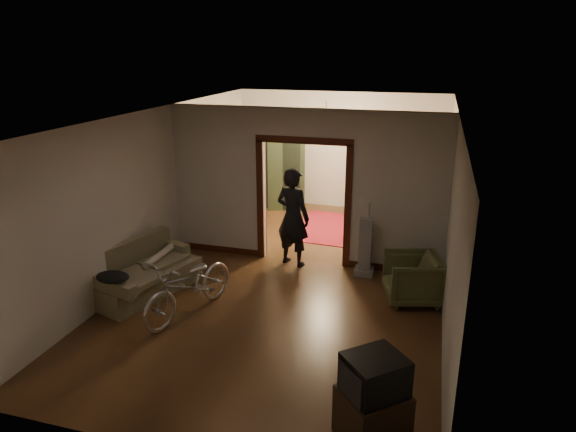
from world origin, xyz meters
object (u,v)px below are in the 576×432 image
at_px(sofa, 145,268).
at_px(locker, 286,173).
at_px(bicycle, 189,286).
at_px(desk, 373,204).
at_px(person, 293,217).
at_px(armchair, 412,278).

distance_m(sofa, locker, 5.12).
bearing_deg(bicycle, desk, 85.51).
height_order(bicycle, desk, bicycle).
bearing_deg(locker, person, -89.67).
xyz_separation_m(sofa, desk, (3.06, 4.78, -0.08)).
distance_m(bicycle, person, 2.45).
height_order(person, desk, person).
xyz_separation_m(person, locker, (-1.08, 3.27, -0.02)).
height_order(armchair, person, person).
relative_size(sofa, armchair, 2.19).
relative_size(bicycle, person, 0.99).
xyz_separation_m(bicycle, desk, (2.04, 5.24, -0.13)).
height_order(sofa, person, person).
xyz_separation_m(sofa, person, (1.98, 1.75, 0.49)).
relative_size(bicycle, locker, 1.00).
relative_size(sofa, person, 1.00).
bearing_deg(locker, armchair, -69.82).
bearing_deg(armchair, sofa, -92.95).
height_order(armchair, locker, locker).
bearing_deg(person, locker, -53.72).
distance_m(armchair, locker, 5.28).
height_order(locker, desk, locker).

